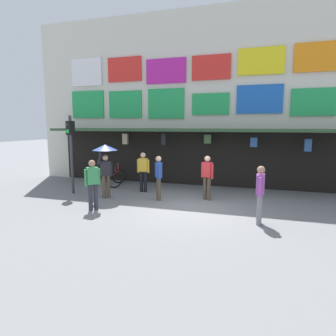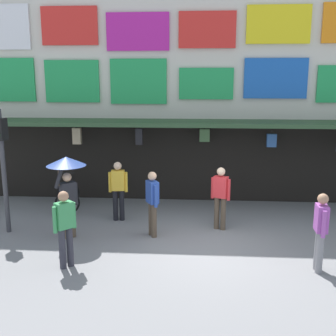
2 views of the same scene
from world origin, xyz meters
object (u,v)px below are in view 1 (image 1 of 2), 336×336
Objects in this scene: pedestrian_in_red at (260,192)px; pedestrian_in_yellow at (143,170)px; pedestrian_in_purple at (207,175)px; pedestrian_with_umbrella at (105,156)px; traffic_light_near at (71,142)px; pedestrian_in_black at (93,182)px; bicycle_parked at (116,177)px; pedestrian_in_blue at (159,175)px.

pedestrian_in_red is 5.52m from pedestrian_in_yellow.
pedestrian_with_umbrella is at bearing -167.20° from pedestrian_in_purple.
pedestrian_in_purple is (5.52, 0.58, -1.19)m from traffic_light_near.
pedestrian_in_black is at bearing -41.76° from traffic_light_near.
bicycle_parked is 0.78× the size of pedestrian_in_blue.
pedestrian_in_red and pedestrian_in_blue have the same top height.
pedestrian_in_black reaches higher than bicycle_parked.
traffic_light_near is at bearing 138.24° from pedestrian_in_black.
pedestrian_with_umbrella is 5.94m from pedestrian_in_red.
traffic_light_near is at bearing -174.03° from pedestrian_in_purple.
pedestrian_with_umbrella reaches higher than pedestrian_in_black.
traffic_light_near is 5.68m from pedestrian_in_purple.
traffic_light_near reaches higher than pedestrian_in_red.
traffic_light_near is 2.82m from bicycle_parked.
pedestrian_in_purple and pedestrian_in_black have the same top height.
pedestrian_in_blue is at bearing -160.74° from pedestrian_in_purple.
traffic_light_near is 1.90× the size of pedestrian_in_red.
bicycle_parked is 7.47m from pedestrian_in_red.
pedestrian_in_black is at bearing -73.37° from bicycle_parked.
pedestrian_in_blue is 2.51m from pedestrian_in_black.
pedestrian_in_blue is at bearing -0.39° from traffic_light_near.
traffic_light_near is 1.90× the size of pedestrian_in_black.
pedestrian_in_purple is 1.83m from pedestrian_in_blue.
pedestrian_in_purple is 4.20m from pedestrian_in_black.
pedestrian_with_umbrella is (1.73, -0.29, -0.50)m from traffic_light_near.
bicycle_parked is 0.78× the size of pedestrian_in_yellow.
pedestrian_with_umbrella reaches higher than bicycle_parked.
pedestrian_in_black is at bearing -178.08° from pedestrian_in_red.
traffic_light_near is 7.74m from pedestrian_in_red.
pedestrian_in_red is (1.92, -2.32, 0.00)m from pedestrian_in_purple.
bicycle_parked is at bearing 63.46° from traffic_light_near.
pedestrian_with_umbrella is at bearing -125.68° from pedestrian_in_yellow.
pedestrian_in_purple and pedestrian_in_yellow have the same top height.
traffic_light_near is at bearing -116.54° from bicycle_parked.
pedestrian_in_red is (7.44, -1.75, -1.19)m from traffic_light_near.
traffic_light_near is 1.90× the size of pedestrian_in_blue.
pedestrian_in_purple is 1.00× the size of pedestrian_in_black.
traffic_light_near is at bearing -158.00° from pedestrian_in_yellow.
bicycle_parked is (0.99, 1.98, -1.75)m from traffic_light_near.
pedestrian_with_umbrella is 1.24× the size of pedestrian_in_red.
pedestrian_in_blue is (3.80, -0.03, -1.19)m from traffic_light_near.
traffic_light_near is at bearing 170.61° from pedestrian_with_umbrella.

